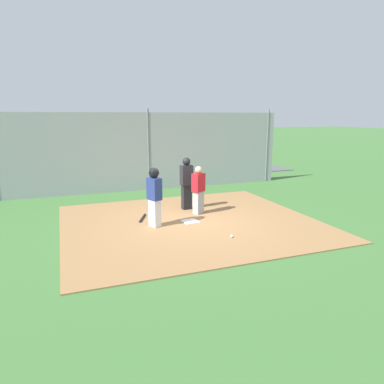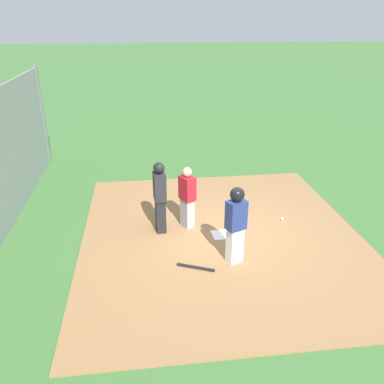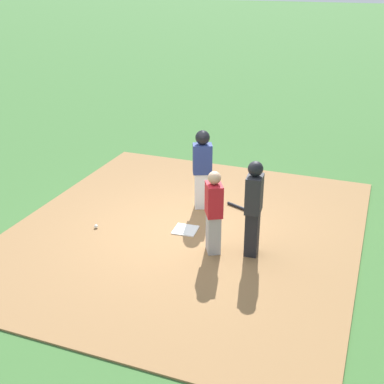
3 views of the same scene
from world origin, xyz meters
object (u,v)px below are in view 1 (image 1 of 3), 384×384
Objects in this scene: baseball_bat at (143,218)px; umpire at (187,182)px; catcher at (198,190)px; baseball at (232,236)px; parked_car_red at (126,160)px; runner at (154,193)px; home_plate at (190,221)px; parked_car_green at (2,168)px.

umpire is at bearing -45.70° from baseball_bat.
baseball is at bearing -29.27° from catcher.
parked_car_red is (0.51, -12.12, 0.55)m from baseball.
umpire is 1.95m from baseball_bat.
baseball_bat is 0.18× the size of parked_car_red.
catcher is 0.91× the size of runner.
umpire is at bearing 87.59° from parked_car_red.
runner reaches higher than baseball_bat.
umpire reaches higher than catcher.
home_plate is at bearing -98.03° from baseball_bat.
catcher is at bearing 8.81° from umpire.
home_plate is 0.10× the size of parked_car_red.
baseball is (-1.60, 1.59, -0.92)m from runner.
baseball is 12.14m from parked_car_red.
baseball_bat is 0.18× the size of parked_car_green.
home_plate is 0.29× the size of catcher.
catcher is at bearing -44.04° from parked_car_green.
baseball_bat reaches higher than home_plate.
runner is 1.25m from baseball_bat.
runner is (1.08, 0.05, 0.94)m from home_plate.
catcher is 0.68m from umpire.
umpire reaches higher than baseball_bat.
runner is 0.38× the size of parked_car_green.
parked_car_red is at bearing -87.58° from baseball.
parked_car_green is at bearing 52.74° from baseball_bat.
umpire is 1.03× the size of runner.
home_plate is at bearing -72.30° from baseball.
home_plate is 1.72m from baseball.
baseball is at bearing -50.40° from parked_car_green.
umpire is at bearing -42.61° from parked_car_green.
baseball_bat is (1.63, 0.61, -0.87)m from umpire.
baseball_bat is at bearing 77.85° from parked_car_red.
runner is 10.59m from parked_car_red.
umpire is at bearing -87.32° from baseball.
parked_car_red is at bearing -90.06° from home_plate.
umpire reaches higher than home_plate.
runner is at bearing -44.85° from baseball.
baseball_bat is (1.25, -0.78, 0.02)m from home_plate.
baseball is at bearing 87.67° from parked_car_red.
parked_car_green reaches higher than baseball.
runner is at bearing -53.39° from parked_car_green.
runner is 10.89m from parked_car_green.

